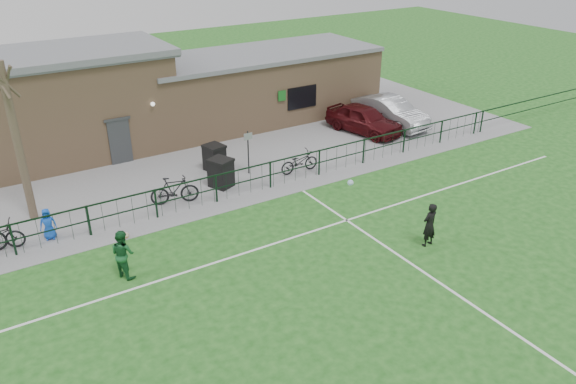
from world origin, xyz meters
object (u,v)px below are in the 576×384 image
car_silver (390,112)px  outfield_player (123,254)px  wheelie_bin_right (221,174)px  bicycle_d (174,190)px  bare_tree (18,144)px  bicycle_e (299,162)px  spectator_child (48,224)px  ball_ground (126,235)px  car_maroon (364,119)px  wheelie_bin_left (214,159)px  sign_post (248,153)px

car_silver → outfield_player: size_ratio=2.87×
wheelie_bin_right → bicycle_d: (-2.26, -0.46, -0.01)m
bare_tree → bicycle_e: (10.91, -1.78, -2.49)m
spectator_child → ball_ground: (2.29, -1.38, -0.49)m
car_maroon → bicycle_d: size_ratio=2.26×
wheelie_bin_left → car_silver: bearing=-9.9°
outfield_player → car_maroon: bearing=-91.5°
wheelie_bin_left → bicycle_e: bearing=-47.7°
car_maroon → spectator_child: 16.66m
wheelie_bin_left → car_silver: 10.80m
wheelie_bin_left → ball_ground: 6.51m
bicycle_d → sign_post: bearing=-59.3°
car_silver → car_maroon: bearing=178.7°
wheelie_bin_right → car_silver: car_silver is taller
spectator_child → bicycle_d: bearing=15.7°
bicycle_d → spectator_child: 4.82m
bare_tree → wheelie_bin_right: (7.29, -1.29, -2.40)m
bare_tree → wheelie_bin_left: 8.17m
bicycle_e → wheelie_bin_right: bearing=83.5°
wheelie_bin_right → sign_post: (1.63, 0.56, 0.42)m
sign_post → spectator_child: 8.80m
wheelie_bin_right → outfield_player: 7.03m
bare_tree → sign_post: bare_tree is taller
bare_tree → bicycle_e: 11.34m
wheelie_bin_right → car_silver: size_ratio=0.25×
car_silver → bicycle_e: size_ratio=2.52×
sign_post → car_maroon: (7.73, 1.50, -0.26)m
car_silver → outfield_player: outfield_player is taller
car_maroon → spectator_child: size_ratio=3.72×
sign_post → spectator_child: (-8.70, -1.25, -0.42)m
bicycle_d → ball_ground: 3.03m
ball_ground → bare_tree: bearing=126.7°
car_silver → ball_ground: car_silver is taller
bare_tree → car_maroon: bare_tree is taller
wheelie_bin_right → car_silver: 11.50m
sign_post → ball_ground: 6.99m
bare_tree → wheelie_bin_left: bare_tree is taller
bare_tree → outfield_player: (1.78, -5.65, -2.18)m
bare_tree → outfield_player: bearing=-72.5°
sign_post → spectator_child: sign_post is taller
car_silver → bicycle_e: (-7.67, -2.70, -0.28)m
wheelie_bin_right → sign_post: 1.77m
wheelie_bin_left → outfield_player: bearing=-147.4°
wheelie_bin_left → car_silver: size_ratio=0.24×
wheelie_bin_left → spectator_child: 7.94m
bare_tree → spectator_child: bare_tree is taller
outfield_player → ball_ground: outfield_player is taller
bicycle_e → car_silver: bearing=-69.3°
car_silver → ball_ground: bearing=-170.5°
bicycle_e → outfield_player: size_ratio=1.14×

